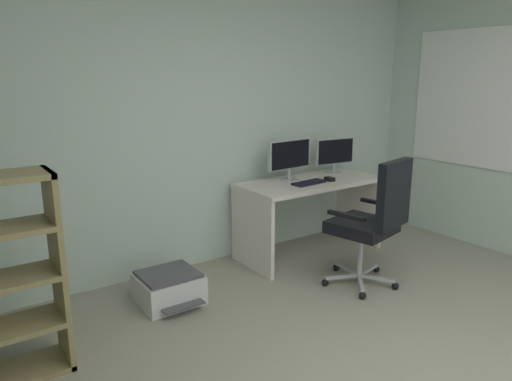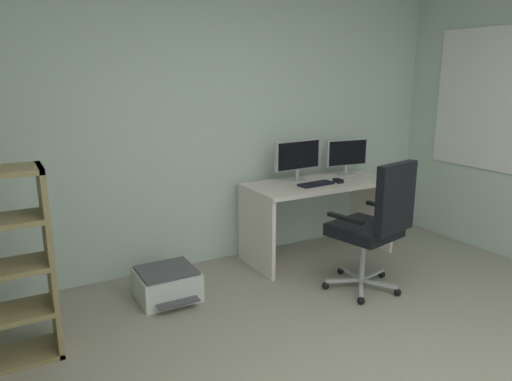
{
  "view_description": "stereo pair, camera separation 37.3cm",
  "coord_description": "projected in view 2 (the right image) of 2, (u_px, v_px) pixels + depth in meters",
  "views": [
    {
      "loc": [
        -2.0,
        -0.98,
        1.72
      ],
      "look_at": [
        0.11,
        2.02,
        0.82
      ],
      "focal_mm": 33.17,
      "sensor_mm": 36.0,
      "label": 1
    },
    {
      "loc": [
        -1.68,
        -1.18,
        1.72
      ],
      "look_at": [
        0.11,
        2.02,
        0.82
      ],
      "focal_mm": 33.17,
      "sensor_mm": 36.0,
      "label": 2
    }
  ],
  "objects": [
    {
      "name": "desk",
      "position": [
        318.0,
        202.0,
        4.5
      ],
      "size": [
        1.4,
        0.65,
        0.74
      ],
      "color": "white",
      "rests_on": "ground"
    },
    {
      "name": "monitor_secondary",
      "position": [
        347.0,
        154.0,
        4.72
      ],
      "size": [
        0.46,
        0.18,
        0.36
      ],
      "color": "#B2B5B7",
      "rests_on": "desk"
    },
    {
      "name": "window_pane",
      "position": [
        506.0,
        100.0,
        4.38
      ],
      "size": [
        0.01,
        1.43,
        1.26
      ],
      "primitive_type": "cube",
      "color": "white"
    },
    {
      "name": "wall_back",
      "position": [
        205.0,
        120.0,
        4.24
      ],
      "size": [
        5.05,
        0.1,
        2.64
      ],
      "primitive_type": "cube",
      "color": "silver",
      "rests_on": "ground"
    },
    {
      "name": "computer_mouse",
      "position": [
        338.0,
        181.0,
        4.41
      ],
      "size": [
        0.07,
        0.11,
        0.03
      ],
      "primitive_type": "cube",
      "rotation": [
        0.0,
        0.0,
        -0.1
      ],
      "color": "black",
      "rests_on": "desk"
    },
    {
      "name": "monitor_main",
      "position": [
        298.0,
        157.0,
        4.43
      ],
      "size": [
        0.51,
        0.18,
        0.39
      ],
      "color": "#B2B5B7",
      "rests_on": "desk"
    },
    {
      "name": "office_chair",
      "position": [
        376.0,
        221.0,
        3.7
      ],
      "size": [
        0.63,
        0.67,
        1.09
      ],
      "color": "#B7BABC",
      "rests_on": "ground"
    },
    {
      "name": "keyboard",
      "position": [
        316.0,
        184.0,
        4.31
      ],
      "size": [
        0.35,
        0.16,
        0.02
      ],
      "primitive_type": "cube",
      "rotation": [
        0.0,
        0.0,
        0.08
      ],
      "color": "black",
      "rests_on": "desk"
    },
    {
      "name": "window_frame",
      "position": [
        505.0,
        100.0,
        4.38
      ],
      "size": [
        0.02,
        1.51,
        1.34
      ],
      "primitive_type": "cube",
      "color": "white"
    },
    {
      "name": "printer",
      "position": [
        167.0,
        284.0,
        3.72
      ],
      "size": [
        0.46,
        0.5,
        0.24
      ],
      "color": "silver",
      "rests_on": "ground"
    }
  ]
}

